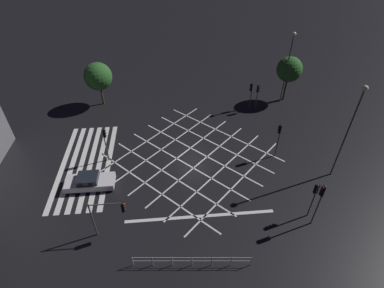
# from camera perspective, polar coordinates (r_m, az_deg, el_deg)

# --- Properties ---
(ground_plane) EXTENTS (200.00, 200.00, 0.00)m
(ground_plane) POSITION_cam_1_polar(r_m,az_deg,el_deg) (30.99, 0.00, -2.60)
(ground_plane) COLOR black
(road_markings) EXTENTS (18.88, 22.70, 0.01)m
(road_markings) POSITION_cam_1_polar(r_m,az_deg,el_deg) (30.85, -11.18, -3.73)
(road_markings) COLOR silver
(road_markings) RESTS_ON ground_plane
(traffic_light_median_south) EXTENTS (0.36, 0.39, 3.89)m
(traffic_light_median_south) POSITION_cam_1_polar(r_m,az_deg,el_deg) (30.18, -16.22, 1.07)
(traffic_light_median_south) COLOR #424244
(traffic_light_median_south) RESTS_ON ground_plane
(traffic_light_ne_main) EXTENTS (0.39, 0.36, 3.66)m
(traffic_light_ne_main) POSITION_cam_1_polar(r_m,az_deg,el_deg) (25.87, 22.32, -8.73)
(traffic_light_ne_main) COLOR #424244
(traffic_light_ne_main) RESTS_ON ground_plane
(traffic_light_nw_cross) EXTENTS (0.36, 0.39, 3.41)m
(traffic_light_nw_cross) POSITION_cam_1_polar(r_m,az_deg,el_deg) (38.28, 11.15, 9.92)
(traffic_light_nw_cross) COLOR #424244
(traffic_light_nw_cross) RESTS_ON ground_plane
(traffic_light_nw_main) EXTENTS (0.39, 0.36, 3.47)m
(traffic_light_nw_main) POSITION_cam_1_polar(r_m,az_deg,el_deg) (38.04, 12.42, 9.61)
(traffic_light_nw_main) COLOR #424244
(traffic_light_nw_main) RESTS_ON ground_plane
(traffic_light_ne_cross) EXTENTS (0.36, 0.39, 4.40)m
(traffic_light_ne_cross) POSITION_cam_1_polar(r_m,az_deg,el_deg) (24.96, 23.19, -9.41)
(traffic_light_ne_cross) COLOR #424244
(traffic_light_ne_cross) RESTS_ON ground_plane
(traffic_light_median_north) EXTENTS (0.36, 0.39, 3.93)m
(traffic_light_median_north) POSITION_cam_1_polar(r_m,az_deg,el_deg) (30.66, 16.21, 1.81)
(traffic_light_median_north) COLOR #424244
(traffic_light_median_north) RESTS_ON ground_plane
(traffic_light_se_cross) EXTENTS (0.36, 2.69, 3.70)m
(traffic_light_se_cross) POSITION_cam_1_polar(r_m,az_deg,el_deg) (23.52, -15.38, -12.25)
(traffic_light_se_cross) COLOR #424244
(traffic_light_se_cross) RESTS_ON ground_plane
(street_lamp_east) EXTENTS (0.48, 0.48, 9.57)m
(street_lamp_east) POSITION_cam_1_polar(r_m,az_deg,el_deg) (28.53, 28.24, 4.10)
(street_lamp_east) COLOR #424244
(street_lamp_east) RESTS_ON ground_plane
(street_lamp_west) EXTENTS (0.48, 0.48, 9.07)m
(street_lamp_west) POSITION_cam_1_polar(r_m,az_deg,el_deg) (39.28, 18.06, 15.52)
(street_lamp_west) COLOR #424244
(street_lamp_west) RESTS_ON ground_plane
(street_tree_near) EXTENTS (3.18, 3.18, 5.91)m
(street_tree_near) POSITION_cam_1_polar(r_m,az_deg,el_deg) (40.49, 18.06, 13.36)
(street_tree_near) COLOR #473323
(street_tree_near) RESTS_ON ground_plane
(street_tree_far) EXTENTS (3.43, 3.43, 5.60)m
(street_tree_far) POSITION_cam_1_polar(r_m,az_deg,el_deg) (39.54, -17.45, 12.17)
(street_tree_far) COLOR #473323
(street_tree_far) RESTS_ON ground_plane
(waiting_car) EXTENTS (1.88, 4.45, 1.29)m
(waiting_car) POSITION_cam_1_polar(r_m,az_deg,el_deg) (29.22, -18.90, -6.79)
(waiting_car) COLOR silver
(waiting_car) RESTS_ON ground_plane
(pedestrian_railing) EXTENTS (0.82, 8.51, 1.05)m
(pedestrian_railing) POSITION_cam_1_polar(r_m,az_deg,el_deg) (22.89, 0.00, -21.25)
(pedestrian_railing) COLOR #B7B7BC
(pedestrian_railing) RESTS_ON ground_plane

